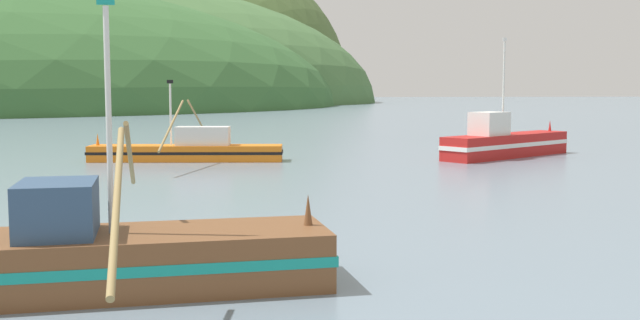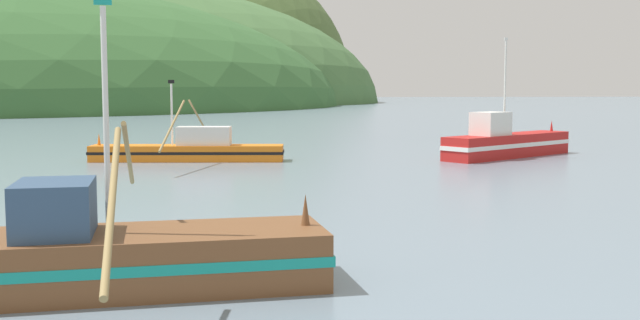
{
  "view_description": "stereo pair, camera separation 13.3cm",
  "coord_description": "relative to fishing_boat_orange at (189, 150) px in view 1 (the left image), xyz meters",
  "views": [
    {
      "loc": [
        -4.9,
        -6.65,
        4.3
      ],
      "look_at": [
        -1.55,
        22.73,
        1.4
      ],
      "focal_mm": 42.07,
      "sensor_mm": 36.0,
      "label": 1
    },
    {
      "loc": [
        -4.77,
        -6.66,
        4.3
      ],
      "look_at": [
        -1.55,
        22.73,
        1.4
      ],
      "focal_mm": 42.07,
      "sensor_mm": 36.0,
      "label": 2
    }
  ],
  "objects": [
    {
      "name": "hill_mid_right",
      "position": [
        2.02,
        218.56,
        -0.65
      ],
      "size": [
        82.26,
        65.81,
        93.72
      ],
      "primitive_type": "ellipsoid",
      "color": "#516B38",
      "rests_on": "ground"
    },
    {
      "name": "hill_far_left",
      "position": [
        -43.03,
        166.24,
        -0.65
      ],
      "size": [
        169.0,
        135.2,
        66.46
      ],
      "primitive_type": "ellipsoid",
      "color": "#47703D",
      "rests_on": "ground"
    },
    {
      "name": "fishing_boat_orange",
      "position": [
        0.0,
        0.0,
        0.0
      ],
      "size": [
        11.31,
        15.9,
        4.69
      ],
      "rotation": [
        0.0,
        0.0,
        3.04
      ],
      "color": "orange",
      "rests_on": "ground"
    },
    {
      "name": "fishing_boat_brown",
      "position": [
        0.23,
        -27.89,
        0.1
      ],
      "size": [
        8.81,
        12.32,
        6.16
      ],
      "rotation": [
        0.0,
        0.0,
        0.11
      ],
      "color": "brown",
      "rests_on": "ground"
    },
    {
      "name": "fishing_boat_red",
      "position": [
        19.08,
        0.32,
        0.23
      ],
      "size": [
        9.84,
        7.79,
        7.23
      ],
      "rotation": [
        0.0,
        0.0,
        0.62
      ],
      "color": "red",
      "rests_on": "ground"
    }
  ]
}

